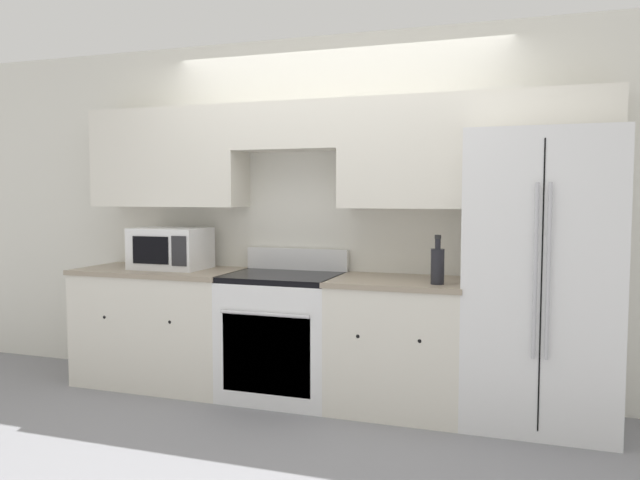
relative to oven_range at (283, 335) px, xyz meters
name	(u,v)px	position (x,y,z in m)	size (l,w,h in m)	color
ground_plane	(305,415)	(0.28, -0.31, -0.45)	(12.00, 12.00, 0.00)	gray
wall_back	(334,190)	(0.29, 0.27, 1.03)	(8.00, 0.39, 2.60)	silver
lower_cabinets_left	(161,326)	(-1.01, 0.00, 0.00)	(1.25, 0.64, 0.88)	silver
lower_cabinets_right	(398,345)	(0.83, 0.00, 0.00)	(0.89, 0.64, 0.88)	silver
oven_range	(283,335)	(0.00, 0.00, 0.00)	(0.79, 0.65, 1.04)	white
refrigerator	(541,278)	(1.72, 0.07, 0.47)	(0.91, 0.80, 1.84)	white
microwave	(171,248)	(-0.94, 0.05, 0.59)	(0.55, 0.39, 0.31)	white
bottle	(438,265)	(1.11, -0.14, 0.56)	(0.08, 0.08, 0.31)	black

